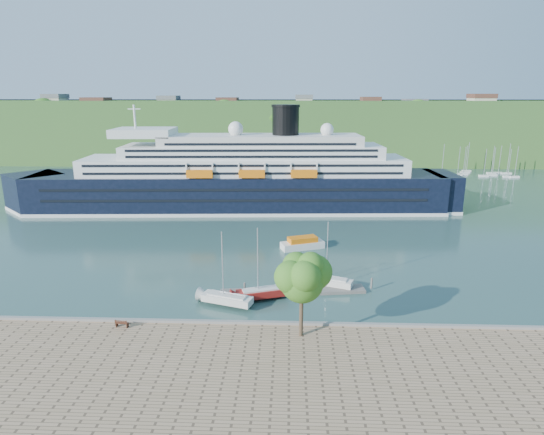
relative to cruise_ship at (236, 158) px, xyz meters
The scene contains 11 objects.
ground 59.26m from the cruise_ship, 82.18° to the right, with size 400.00×400.00×0.00m, color #2A4A43.
far_hillside 87.89m from the cruise_ship, 84.85° to the left, with size 400.00×50.00×24.00m, color #336126.
quay_coping 59.23m from the cruise_ship, 82.21° to the right, with size 220.00×0.50×0.30m, color slate.
cruise_ship is the anchor object (origin of this frame).
park_bench 60.26m from the cruise_ship, 96.24° to the right, with size 1.55×0.64×1.00m, color #4F2616, non-canonical shape.
promenade_tree 61.87m from the cruise_ship, 77.09° to the right, with size 6.30×6.30×10.44m, color #2D691B, non-canonical shape.
floating_pontoon 50.08m from the cruise_ship, 74.52° to the right, with size 19.94×2.44×0.44m, color slate, non-canonical shape.
sailboat_white_near 51.96m from the cruise_ship, 85.02° to the right, with size 7.37×2.05×9.52m, color silver, non-canonical shape.
sailboat_red 50.55m from the cruise_ship, 79.84° to the right, with size 7.42×2.06×9.58m, color maroon, non-canonical shape.
sailboat_white_far 49.02m from the cruise_ship, 67.96° to the right, with size 7.10×1.97×9.17m, color silver, non-canonical shape.
tender_launch 33.67m from the cruise_ship, 62.30° to the right, with size 7.69×2.63×2.12m, color orange, non-canonical shape.
Camera 1 is at (4.42, -47.22, 26.53)m, focal length 30.00 mm.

